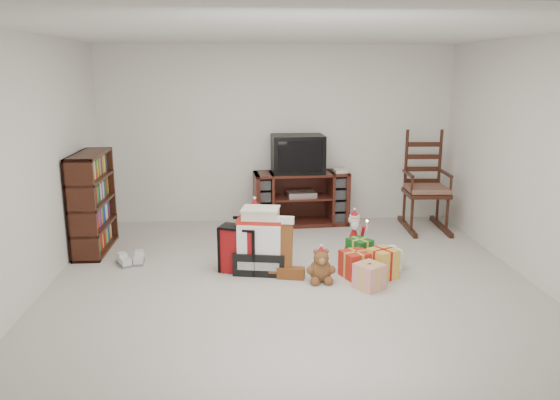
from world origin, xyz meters
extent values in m
cube|color=beige|center=(0.00, 0.00, -0.01)|extent=(5.00, 5.00, 0.01)
cube|color=silver|center=(0.00, 0.00, 2.50)|extent=(5.00, 5.00, 0.01)
cube|color=white|center=(0.00, 2.50, 1.25)|extent=(5.00, 0.01, 2.50)
cube|color=white|center=(0.00, -2.50, 1.25)|extent=(5.00, 0.01, 2.50)
cube|color=white|center=(-2.50, 0.00, 1.25)|extent=(0.01, 5.00, 2.50)
cube|color=white|center=(2.50, 0.00, 1.25)|extent=(0.01, 5.00, 2.50)
cube|color=#421813|center=(0.32, 2.23, 0.38)|extent=(1.35, 0.57, 0.75)
cube|color=#B3B3B6|center=(0.32, 2.21, 0.45)|extent=(0.42, 0.31, 0.08)
cube|color=#371B0F|center=(-2.31, 1.27, 0.60)|extent=(0.33, 0.98, 1.20)
cube|color=#371B0F|center=(2.01, 1.89, 0.51)|extent=(0.59, 0.57, 0.05)
cube|color=#865A49|center=(2.01, 1.89, 0.57)|extent=(0.54, 0.52, 0.06)
cube|color=#371B0F|center=(2.01, 2.13, 0.97)|extent=(0.48, 0.09, 0.87)
cube|color=#371B0F|center=(2.01, 1.89, 0.03)|extent=(0.61, 0.96, 0.06)
cube|color=black|center=(-0.31, 0.41, 0.13)|extent=(0.62, 0.50, 0.25)
cube|color=white|center=(-0.31, 0.41, 0.40)|extent=(0.52, 0.44, 0.30)
cube|color=red|center=(-0.31, 0.41, 0.58)|extent=(0.54, 0.35, 0.04)
cube|color=beige|center=(-0.31, 0.41, 0.65)|extent=(0.42, 0.35, 0.10)
cube|color=maroon|center=(-0.54, 0.40, 0.26)|extent=(0.45, 0.34, 0.52)
cube|color=black|center=(-0.54, 0.50, 0.59)|extent=(0.21, 0.10, 0.03)
ellipsoid|color=brown|center=(0.31, 0.07, 0.12)|extent=(0.24, 0.20, 0.25)
sphere|color=brown|center=(0.31, 0.04, 0.27)|extent=(0.16, 0.16, 0.16)
cone|color=#A41119|center=(0.83, 0.93, 0.18)|extent=(0.25, 0.25, 0.36)
sphere|color=beige|center=(0.83, 0.93, 0.41)|extent=(0.12, 0.12, 0.12)
cone|color=#A41119|center=(0.83, 0.93, 0.50)|extent=(0.11, 0.11, 0.09)
cylinder|color=silver|center=(0.96, 0.83, 0.37)|extent=(0.02, 0.02, 0.11)
cone|color=#A41119|center=(-0.36, 1.10, 0.22)|extent=(0.31, 0.31, 0.44)
sphere|color=beige|center=(-0.36, 1.10, 0.49)|extent=(0.15, 0.15, 0.15)
cone|color=#A41119|center=(-0.36, 1.10, 0.61)|extent=(0.13, 0.13, 0.11)
cylinder|color=silver|center=(-0.20, 0.98, 0.45)|extent=(0.02, 0.02, 0.13)
cube|color=silver|center=(-1.85, 0.73, 0.05)|extent=(0.22, 0.28, 0.09)
cube|color=silver|center=(-1.69, 0.73, 0.05)|extent=(0.13, 0.27, 0.09)
cube|color=red|center=(0.67, 0.25, 0.13)|extent=(0.25, 0.25, 0.25)
cube|color=#196721|center=(0.87, 0.49, 0.13)|extent=(0.25, 0.25, 0.25)
cube|color=gold|center=(0.92, 0.11, 0.13)|extent=(0.25, 0.25, 0.25)
cube|color=silver|center=(0.63, -0.09, 0.13)|extent=(0.25, 0.25, 0.25)
cube|color=white|center=(1.11, 0.30, 0.13)|extent=(0.25, 0.25, 0.25)
cube|color=black|center=(0.27, 2.24, 1.02)|extent=(0.73, 0.53, 0.52)
cube|color=black|center=(0.27, 1.99, 1.02)|extent=(0.61, 0.05, 0.42)
camera|label=1|loc=(-0.48, -5.25, 2.17)|focal=35.00mm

